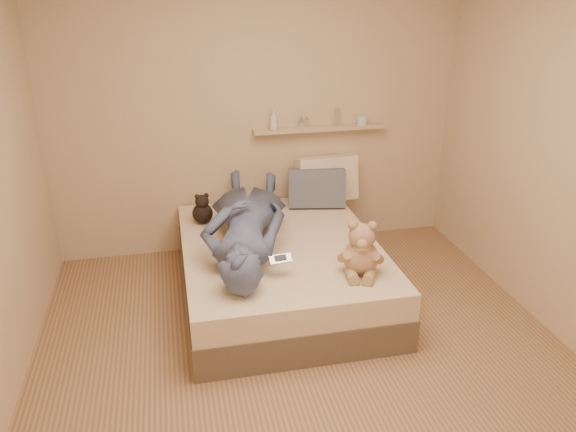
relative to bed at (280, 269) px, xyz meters
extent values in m
plane|color=#966E4D|center=(0.00, -0.93, -0.22)|extent=(3.80, 3.80, 0.00)
plane|color=tan|center=(0.00, 0.97, 1.08)|extent=(3.60, 0.00, 3.60)
plane|color=tan|center=(0.00, -2.83, 1.08)|extent=(3.60, 0.00, 3.60)
cube|color=brown|center=(0.00, 0.00, -0.10)|extent=(1.50, 1.90, 0.25)
cube|color=beige|center=(0.00, 0.00, 0.13)|extent=(1.48, 1.88, 0.20)
cube|color=silver|center=(-0.10, -0.50, 0.36)|extent=(0.16, 0.08, 0.05)
cube|color=black|center=(-0.10, -0.51, 0.38)|extent=(0.08, 0.04, 0.03)
sphere|color=tan|center=(0.45, -0.57, 0.35)|extent=(0.25, 0.25, 0.25)
sphere|color=tan|center=(0.44, -0.59, 0.52)|extent=(0.18, 0.18, 0.18)
sphere|color=#A67D5B|center=(0.38, -0.57, 0.60)|extent=(0.07, 0.07, 0.07)
sphere|color=#936C50|center=(0.50, -0.61, 0.60)|extent=(0.07, 0.07, 0.07)
sphere|color=tan|center=(0.42, -0.67, 0.50)|extent=(0.07, 0.07, 0.07)
cylinder|color=#A38257|center=(0.33, -0.57, 0.37)|extent=(0.07, 0.16, 0.14)
cylinder|color=#936A4E|center=(0.55, -0.64, 0.37)|extent=(0.15, 0.17, 0.14)
cylinder|color=#9E8554|center=(0.36, -0.66, 0.26)|extent=(0.09, 0.17, 0.08)
cylinder|color=#987E51|center=(0.47, -0.69, 0.26)|extent=(0.15, 0.18, 0.08)
cylinder|color=beige|center=(0.44, -0.59, 0.44)|extent=(0.16, 0.16, 0.02)
sphere|color=black|center=(-0.55, 0.53, 0.31)|extent=(0.17, 0.17, 0.17)
sphere|color=black|center=(-0.55, 0.52, 0.42)|extent=(0.11, 0.11, 0.11)
sphere|color=black|center=(-0.59, 0.52, 0.47)|extent=(0.04, 0.04, 0.04)
sphere|color=black|center=(-0.51, 0.53, 0.47)|extent=(0.04, 0.04, 0.04)
cube|color=beige|center=(0.61, 0.83, 0.43)|extent=(0.57, 0.26, 0.42)
cube|color=#565C69|center=(0.47, 0.69, 0.40)|extent=(0.53, 0.31, 0.36)
imported|color=#4B5976|center=(-0.26, 0.04, 0.43)|extent=(0.96, 1.78, 0.40)
cube|color=tan|center=(0.55, 0.91, 0.88)|extent=(1.20, 0.12, 0.03)
imported|color=silver|center=(0.13, 0.91, 0.98)|extent=(0.10, 0.10, 0.18)
imported|color=white|center=(0.40, 0.91, 0.96)|extent=(0.09, 0.09, 0.14)
cylinder|color=silver|center=(0.70, 0.91, 0.97)|extent=(0.04, 0.04, 0.17)
cylinder|color=silver|center=(0.94, 0.91, 0.93)|extent=(0.09, 0.09, 0.08)
camera|label=1|loc=(-0.77, -3.82, 2.13)|focal=35.00mm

